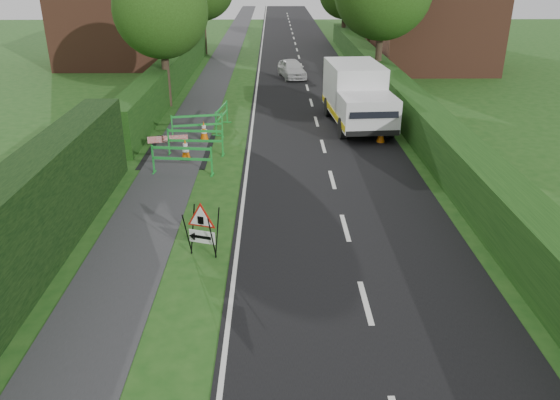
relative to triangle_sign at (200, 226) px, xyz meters
name	(u,v)px	position (x,y,z in m)	size (l,w,h in m)	color
ground	(245,334)	(1.20, -3.03, -0.84)	(120.00, 120.00, 0.00)	#1C4C15
road_surface	(297,52)	(3.70, 31.97, -0.83)	(6.00, 90.00, 0.02)	black
footpath	(227,52)	(-1.80, 31.97, -0.83)	(2.00, 90.00, 0.02)	#2D2D30
hedge_west_far	(174,88)	(-3.80, 18.97, -0.84)	(1.00, 24.00, 1.80)	#14380F
hedge_east	(401,116)	(7.70, 12.97, -0.84)	(1.20, 50.00, 1.50)	#14380F
house_west	(116,20)	(-8.80, 26.97, 2.06)	(7.50, 7.40, 7.88)	brown
house_east_a	(434,23)	(12.20, 24.97, 2.06)	(7.50, 7.40, 7.88)	brown
house_east_b	(402,6)	(13.20, 38.97, 2.06)	(7.50, 7.40, 7.88)	brown
tree_nw	(161,10)	(-3.40, 14.97, 3.64)	(4.40, 4.40, 6.70)	#2D2116
triangle_sign	(200,226)	(0.00, 0.00, 0.00)	(1.04, 1.04, 1.20)	black
works_van	(357,95)	(5.38, 11.47, 0.51)	(2.59, 5.71, 2.53)	silver
traffic_cone_0	(381,133)	(6.00, 8.93, -0.45)	(0.38, 0.38, 0.79)	black
traffic_cone_1	(391,123)	(6.69, 10.40, -0.45)	(0.38, 0.38, 0.79)	black
traffic_cone_2	(381,111)	(6.61, 12.32, -0.45)	(0.38, 0.38, 0.79)	black
traffic_cone_3	(186,149)	(-1.40, 7.04, -0.45)	(0.38, 0.38, 0.79)	black
traffic_cone_4	(204,131)	(-1.00, 9.33, -0.45)	(0.38, 0.38, 0.79)	black
ped_barrier_0	(182,157)	(-1.29, 5.58, -0.21)	(2.09, 0.58, 1.00)	green
ped_barrier_1	(195,139)	(-1.10, 7.55, -0.21)	(2.08, 0.48, 1.00)	green
ped_barrier_2	(197,123)	(-1.29, 9.64, -0.21)	(2.09, 0.73, 1.00)	green
ped_barrier_3	(222,114)	(-0.42, 10.93, -0.21)	(0.65, 2.09, 1.00)	green
redwhite_plank	(169,150)	(-2.22, 8.10, -0.84)	(1.50, 0.04, 0.25)	red
hatchback_car	(292,69)	(2.92, 21.88, -0.28)	(1.31, 3.25, 1.11)	silver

